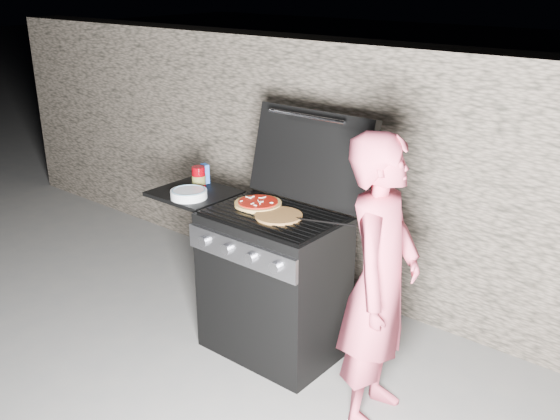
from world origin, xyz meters
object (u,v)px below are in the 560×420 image
Objects in this scene: gas_grill at (243,272)px; person at (380,284)px; sauce_jar at (199,177)px; pizza_topped at (258,203)px.

gas_grill is 1.11m from person.
sauce_jar is (-0.47, 0.09, 0.52)m from gas_grill.
sauce_jar is 1.55m from person.
sauce_jar reaches higher than gas_grill.
sauce_jar is at bearing 168.85° from gas_grill.
pizza_topped is 1.00m from person.
person is at bearing -8.38° from sauce_jar.
gas_grill is at bearing 69.86° from person.
person reaches higher than gas_grill.
gas_grill is 0.48m from pizza_topped.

